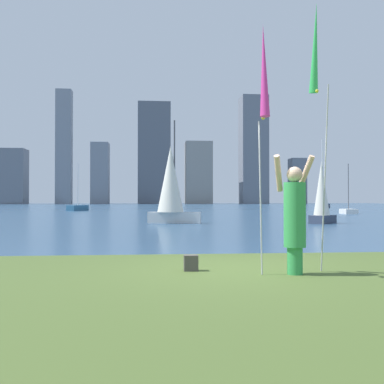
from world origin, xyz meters
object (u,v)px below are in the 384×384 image
at_px(sailboat_4, 323,205).
at_px(sailboat_3, 78,207).
at_px(kite_flag_right, 315,54).
at_px(sailboat_6, 348,211).
at_px(person, 295,215).
at_px(sailboat_0, 322,195).
at_px(bag, 191,263).
at_px(kite_flag_left, 264,75).
at_px(sailboat_1, 171,184).

bearing_deg(sailboat_4, sailboat_3, -160.77).
distance_m(kite_flag_right, sailboat_6, 32.82).
distance_m(person, sailboat_0, 16.80).
height_order(bag, sailboat_6, sailboat_6).
distance_m(kite_flag_left, bag, 3.40).
xyz_separation_m(person, sailboat_0, (6.33, 15.55, 0.47)).
height_order(kite_flag_right, sailboat_3, sailboat_3).
distance_m(person, sailboat_6, 33.33).
distance_m(person, kite_flag_right, 2.97).
bearing_deg(sailboat_4, sailboat_1, -120.88).
relative_size(bag, sailboat_1, 0.05).
height_order(kite_flag_left, sailboat_1, sailboat_1).
height_order(bag, sailboat_4, sailboat_4).
distance_m(person, kite_flag_left, 2.36).
relative_size(kite_flag_right, sailboat_6, 1.14).
xyz_separation_m(person, bag, (-1.68, 0.54, -0.84)).
height_order(bag, sailboat_1, sailboat_1).
relative_size(sailboat_3, sailboat_4, 0.94).
xyz_separation_m(sailboat_1, sailboat_6, (15.38, 13.57, -1.80)).
bearing_deg(sailboat_3, sailboat_1, -71.91).
bearing_deg(sailboat_0, bag, -118.07).
height_order(sailboat_0, sailboat_3, sailboat_3).
height_order(kite_flag_right, sailboat_6, kite_flag_right).
relative_size(kite_flag_right, sailboat_4, 0.90).
distance_m(sailboat_1, sailboat_4, 42.94).
height_order(kite_flag_right, sailboat_0, kite_flag_right).
bearing_deg(kite_flag_right, kite_flag_left, -148.46).
height_order(sailboat_1, sailboat_4, sailboat_1).
bearing_deg(sailboat_4, kite_flag_left, -111.68).
height_order(kite_flag_left, bag, kite_flag_left).
bearing_deg(sailboat_1, kite_flag_left, -87.57).
relative_size(kite_flag_left, bag, 15.07).
relative_size(bag, sailboat_6, 0.07).
bearing_deg(bag, sailboat_4, 67.02).
bearing_deg(sailboat_6, sailboat_4, 74.07).
xyz_separation_m(bag, sailboat_4, (22.43, 52.90, 0.26)).
relative_size(sailboat_0, sailboat_6, 1.03).
bearing_deg(sailboat_6, kite_flag_left, -115.80).
xyz_separation_m(kite_flag_right, sailboat_1, (-1.82, 16.09, -1.81)).
height_order(sailboat_0, sailboat_4, sailboat_4).
distance_m(sailboat_1, sailboat_3, 27.58).
height_order(bag, sailboat_3, sailboat_3).
xyz_separation_m(person, sailboat_1, (-1.27, 16.61, 1.06)).
relative_size(kite_flag_left, kite_flag_right, 0.87).
relative_size(sailboat_1, sailboat_4, 1.01).
bearing_deg(sailboat_6, person, -115.06).
relative_size(person, sailboat_6, 0.48).
bearing_deg(bag, sailboat_1, 88.52).
height_order(person, sailboat_0, sailboat_0).
xyz_separation_m(kite_flag_right, bag, (-2.24, 0.02, -3.71)).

